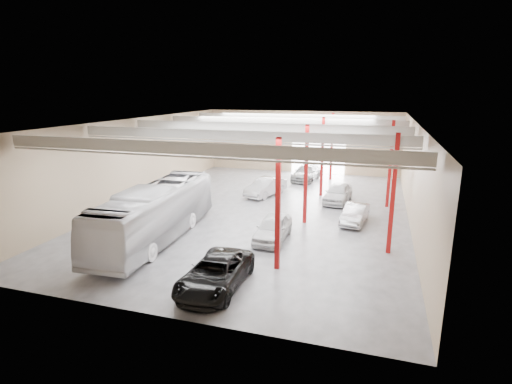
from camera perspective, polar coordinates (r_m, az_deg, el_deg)
The scene contains 8 objects.
depot_shell at distance 31.07m, azimuth 1.35°, elevation 6.44°, with size 22.12×32.12×7.06m.
coach_bus at distance 25.99m, azimuth -14.07°, elevation -2.87°, with size 2.93×12.52×3.49m, color silver.
black_sedan at distance 19.53m, azimuth -5.82°, elevation -11.48°, with size 2.51×5.45×1.52m, color black.
car_row_a at distance 25.35m, azimuth 2.42°, elevation -5.17°, with size 1.84×4.57×1.56m, color silver.
car_row_b at distance 35.95m, azimuth 1.40°, elevation 0.74°, with size 1.69×4.86×1.60m, color #B7B8BC.
car_row_c at distance 42.59m, azimuth 7.20°, elevation 2.75°, with size 2.19×5.39×1.56m, color slate.
car_right_near at distance 29.37m, azimuth 13.95°, elevation -3.06°, with size 1.44×4.12×1.36m, color #ACACB1.
car_right_far at distance 34.45m, azimuth 11.62°, elevation -0.14°, with size 1.91×4.76×1.62m, color silver.
Camera 1 is at (8.56, -29.12, 9.23)m, focal length 28.00 mm.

